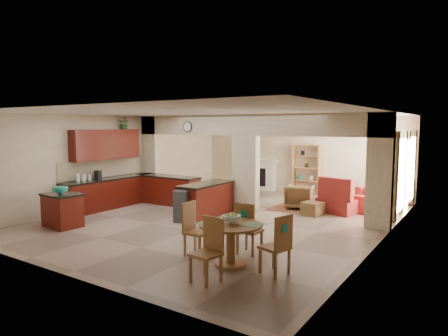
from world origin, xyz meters
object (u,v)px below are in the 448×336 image
Objects in this scene: sofa at (384,196)px; armchair at (299,197)px; dining_table at (231,238)px; kitchen_island at (62,210)px.

sofa is 3.24× the size of armchair.
dining_table is 0.44× the size of sofa.
dining_table is (4.96, -0.08, 0.09)m from kitchen_island.
kitchen_island reaches higher than sofa.
kitchen_island is 0.39× the size of sofa.
kitchen_island is 6.61m from armchair.
kitchen_island is at bearing 143.95° from sofa.
armchair is at bearing 56.43° from kitchen_island.
dining_table reaches higher than sofa.
kitchen_island reaches higher than dining_table.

